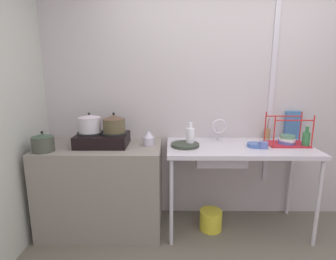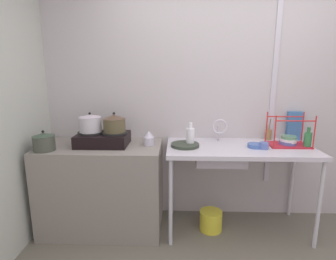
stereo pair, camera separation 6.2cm
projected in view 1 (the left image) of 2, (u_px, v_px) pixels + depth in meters
The scene contains 20 objects.
wall_back at pixel (225, 97), 2.87m from camera, with size 4.64×0.10×2.63m, color #BFB7B9.
wall_metal_strip at pixel (272, 85), 2.79m from camera, with size 0.05×0.01×2.11m, color silver.
counter_concrete at pixel (103, 187), 2.70m from camera, with size 1.18×0.66×0.88m, color gray.
counter_sink at pixel (239, 152), 2.61m from camera, with size 1.41×0.66×0.88m.
stove at pixel (103, 139), 2.59m from camera, with size 0.49×0.36×0.13m.
pot_on_left_burner at pixel (90, 124), 2.56m from camera, with size 0.21×0.21×0.19m.
pot_on_right_burner at pixel (114, 123), 2.56m from camera, with size 0.21×0.21×0.19m.
pot_beside_stove at pixel (43, 142), 2.40m from camera, with size 0.20×0.20×0.19m.
percolator at pixel (149, 138), 2.60m from camera, with size 0.11×0.11×0.15m.
sink_basin at pixel (219, 154), 2.62m from camera, with size 0.47×0.36×0.17m, color silver.
faucet at pixel (219, 127), 2.71m from camera, with size 0.15×0.09×0.24m.
frying_pan at pixel (185, 145), 2.58m from camera, with size 0.27×0.27×0.03m, color #30392D.
dish_rack at pixel (287, 140), 2.63m from camera, with size 0.38×0.26×0.31m.
cup_by_rack at pixel (263, 145), 2.51m from camera, with size 0.08×0.08×0.06m, color #586CB7.
small_bowl_on_drainboard at pixel (255, 145), 2.56m from camera, with size 0.15×0.15×0.04m, color #4364B2.
bottle_by_sink at pixel (190, 136), 2.60m from camera, with size 0.08×0.08×0.23m.
bottle_by_rack at pixel (306, 139), 2.55m from camera, with size 0.07×0.07×0.20m.
cereal_box at pixel (293, 125), 2.83m from camera, with size 0.15×0.06×0.30m, color teal.
utensil_jar at pixel (267, 134), 2.85m from camera, with size 0.06×0.06×0.23m.
bucket_on_floor at pixel (211, 220), 2.73m from camera, with size 0.23×0.23×0.20m, color yellow.
Camera 1 is at (-0.59, -1.40, 1.58)m, focal length 28.53 mm.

